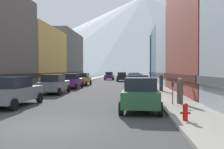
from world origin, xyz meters
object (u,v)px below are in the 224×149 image
(car_right_0, at_px, (141,94))
(car_left_1, at_px, (54,84))
(car_left_0, at_px, (13,91))
(car_right_3, at_px, (134,78))
(parking_meter_near, at_px, (173,90))
(potted_plant_1, at_px, (39,84))
(car_driving_0, at_px, (109,76))
(pedestrian_0, at_px, (180,92))
(car_driving_1, at_px, (122,77))
(car_right_1, at_px, (137,86))
(pedestrian_1, at_px, (161,83))
(car_left_2, at_px, (72,81))
(car_left_3, at_px, (82,79))
(fire_hydrant_near, at_px, (185,111))
(streetlamp_right, at_px, (151,53))
(car_right_2, at_px, (135,81))

(car_right_0, bearing_deg, car_left_1, 132.22)
(car_left_0, xyz_separation_m, car_right_3, (7.60, 23.47, 0.00))
(parking_meter_near, distance_m, potted_plant_1, 17.11)
(car_driving_0, height_order, pedestrian_0, car_driving_0)
(car_left_0, bearing_deg, parking_meter_near, 3.54)
(car_driving_0, relative_size, car_driving_1, 1.00)
(car_right_1, bearing_deg, parking_meter_near, -70.12)
(car_right_0, distance_m, pedestrian_0, 3.00)
(car_right_1, height_order, parking_meter_near, car_right_1)
(car_right_1, distance_m, parking_meter_near, 5.74)
(car_driving_0, relative_size, potted_plant_1, 4.93)
(car_right_0, bearing_deg, car_right_3, 89.99)
(pedestrian_0, relative_size, pedestrian_1, 0.90)
(car_left_0, height_order, potted_plant_1, car_left_0)
(car_right_0, xyz_separation_m, car_right_1, (0.00, 6.79, 0.00))
(car_left_2, xyz_separation_m, pedestrian_1, (10.05, -4.23, 0.06))
(pedestrian_0, distance_m, pedestrian_1, 8.78)
(pedestrian_1, bearing_deg, potted_plant_1, 170.26)
(car_left_1, distance_m, car_driving_0, 32.06)
(car_left_3, height_order, fire_hydrant_near, car_left_3)
(car_left_3, relative_size, car_right_0, 0.99)
(car_driving_1, bearing_deg, car_driving_0, 113.52)
(car_driving_1, relative_size, streetlamp_right, 0.75)
(car_driving_1, relative_size, pedestrian_1, 2.52)
(potted_plant_1, bearing_deg, car_left_2, 31.48)
(parking_meter_near, bearing_deg, car_left_3, 115.92)
(car_right_2, height_order, car_driving_0, same)
(car_right_1, distance_m, streetlamp_right, 6.37)
(car_left_0, bearing_deg, pedestrian_0, 5.29)
(car_left_3, height_order, car_right_1, same)
(car_left_1, bearing_deg, car_driving_1, 77.64)
(car_left_0, bearing_deg, car_left_1, 89.98)
(pedestrian_1, bearing_deg, car_left_2, 157.16)
(car_driving_0, bearing_deg, car_right_0, -82.38)
(parking_meter_near, relative_size, pedestrian_0, 0.84)
(car_driving_1, relative_size, fire_hydrant_near, 6.25)
(potted_plant_1, bearing_deg, car_right_2, 14.22)
(car_left_3, xyz_separation_m, car_right_0, (7.60, -21.04, 0.00))
(pedestrian_1, xyz_separation_m, streetlamp_right, (-0.90, 1.62, 3.03))
(car_driving_1, bearing_deg, car_left_2, -106.48)
(car_left_1, xyz_separation_m, streetlamp_right, (9.15, 3.76, 3.09))
(fire_hydrant_near, bearing_deg, car_right_0, 117.57)
(car_left_2, relative_size, potted_plant_1, 4.95)
(potted_plant_1, relative_size, pedestrian_1, 0.51)
(car_right_1, height_order, pedestrian_0, car_right_1)
(car_left_1, height_order, potted_plant_1, car_left_1)
(car_left_2, xyz_separation_m, car_driving_1, (5.40, 18.26, 0.00))
(fire_hydrant_near, bearing_deg, car_left_1, 128.72)
(car_left_1, bearing_deg, car_right_0, -47.78)
(car_left_3, relative_size, pedestrian_0, 2.80)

